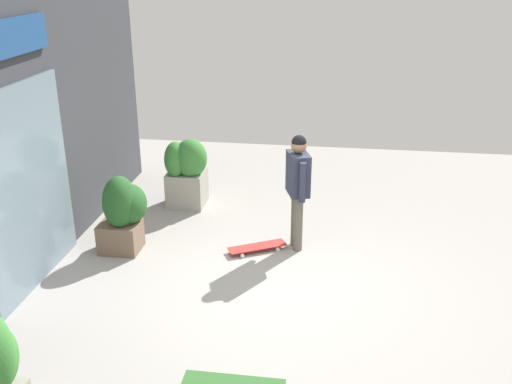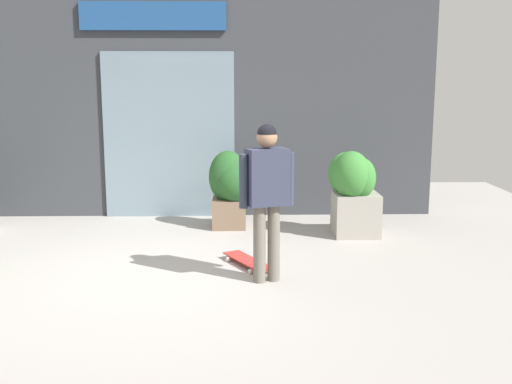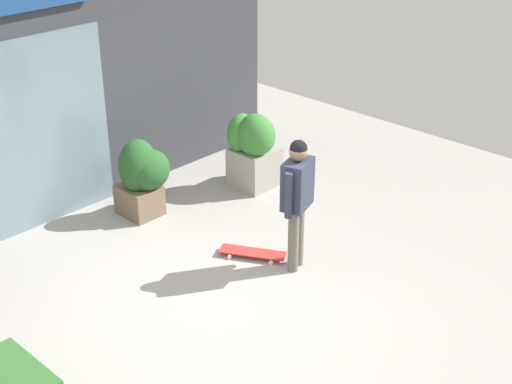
{
  "view_description": "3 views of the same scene",
  "coord_description": "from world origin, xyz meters",
  "px_view_note": "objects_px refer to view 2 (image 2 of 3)",
  "views": [
    {
      "loc": [
        -6.33,
        -0.72,
        3.87
      ],
      "look_at": [
        1.06,
        0.34,
        0.86
      ],
      "focal_mm": 41.0,
      "sensor_mm": 36.0,
      "label": 1
    },
    {
      "loc": [
        0.88,
        -6.42,
        2.11
      ],
      "look_at": [
        1.06,
        0.34,
        0.86
      ],
      "focal_mm": 42.81,
      "sensor_mm": 36.0,
      "label": 2
    },
    {
      "loc": [
        -4.7,
        -5.12,
        4.84
      ],
      "look_at": [
        1.06,
        0.34,
        0.86
      ],
      "focal_mm": 51.78,
      "sensor_mm": 36.0,
      "label": 3
    }
  ],
  "objects_px": {
    "planter_box_mid": "(231,187)",
    "skateboard": "(248,261)",
    "skateboarder": "(267,187)",
    "planter_box_left": "(353,190)"
  },
  "relations": [
    {
      "from": "skateboarder",
      "to": "planter_box_mid",
      "type": "relative_size",
      "value": 1.49
    },
    {
      "from": "skateboarder",
      "to": "planter_box_mid",
      "type": "height_order",
      "value": "skateboarder"
    },
    {
      "from": "skateboarder",
      "to": "skateboard",
      "type": "height_order",
      "value": "skateboarder"
    },
    {
      "from": "planter_box_mid",
      "to": "skateboard",
      "type": "bearing_deg",
      "value": -83.6
    },
    {
      "from": "skateboarder",
      "to": "skateboard",
      "type": "bearing_deg",
      "value": 2.22
    },
    {
      "from": "skateboarder",
      "to": "planter_box_left",
      "type": "relative_size",
      "value": 1.42
    },
    {
      "from": "skateboard",
      "to": "planter_box_left",
      "type": "bearing_deg",
      "value": -75.39
    },
    {
      "from": "skateboarder",
      "to": "planter_box_left",
      "type": "distance_m",
      "value": 2.31
    },
    {
      "from": "skateboard",
      "to": "planter_box_left",
      "type": "relative_size",
      "value": 0.71
    },
    {
      "from": "skateboard",
      "to": "planter_box_mid",
      "type": "xyz_separation_m",
      "value": [
        -0.21,
        1.85,
        0.53
      ]
    }
  ]
}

